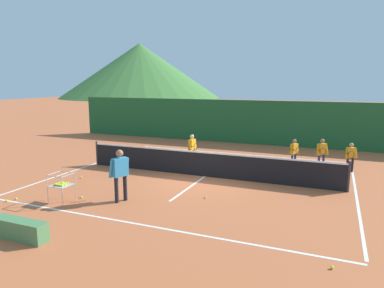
# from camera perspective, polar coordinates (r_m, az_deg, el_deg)

# --- Properties ---
(ground_plane) EXTENTS (120.00, 120.00, 0.00)m
(ground_plane) POSITION_cam_1_polar(r_m,az_deg,el_deg) (13.53, 2.12, -5.34)
(ground_plane) COLOR #BC6038
(line_baseline_near) EXTENTS (10.64, 0.08, 0.01)m
(line_baseline_near) POSITION_cam_1_polar(r_m,az_deg,el_deg) (9.28, -8.95, -12.83)
(line_baseline_near) COLOR white
(line_baseline_near) RESTS_ON ground
(line_baseline_far) EXTENTS (10.64, 0.08, 0.01)m
(line_baseline_far) POSITION_cam_1_polar(r_m,az_deg,el_deg) (17.89, 7.38, -1.58)
(line_baseline_far) COLOR white
(line_baseline_far) RESTS_ON ground
(line_sideline_west) EXTENTS (0.08, 9.67, 0.01)m
(line_sideline_west) POSITION_cam_1_polar(r_m,az_deg,el_deg) (16.12, -15.93, -3.19)
(line_sideline_west) COLOR white
(line_sideline_west) RESTS_ON ground
(line_sideline_east) EXTENTS (0.08, 9.67, 0.01)m
(line_sideline_east) POSITION_cam_1_polar(r_m,az_deg,el_deg) (12.77, 25.29, -7.26)
(line_sideline_east) COLOR white
(line_sideline_east) RESTS_ON ground
(line_service_center) EXTENTS (0.08, 6.21, 0.01)m
(line_service_center) POSITION_cam_1_polar(r_m,az_deg,el_deg) (13.53, 2.12, -5.32)
(line_service_center) COLOR white
(line_service_center) RESTS_ON ground
(tennis_net) EXTENTS (10.23, 0.08, 1.05)m
(tennis_net) POSITION_cam_1_polar(r_m,az_deg,el_deg) (13.41, 2.13, -3.28)
(tennis_net) COLOR #333338
(tennis_net) RESTS_ON ground
(instructor) EXTENTS (0.49, 0.82, 1.62)m
(instructor) POSITION_cam_1_polar(r_m,az_deg,el_deg) (10.74, -11.71, -4.29)
(instructor) COLOR black
(instructor) RESTS_ON ground
(student_0) EXTENTS (0.41, 0.67, 1.35)m
(student_0) POSITION_cam_1_polar(r_m,az_deg,el_deg) (15.27, 0.03, -0.43)
(student_0) COLOR navy
(student_0) RESTS_ON ground
(student_1) EXTENTS (0.41, 0.69, 1.23)m
(student_1) POSITION_cam_1_polar(r_m,az_deg,el_deg) (15.36, 16.43, -1.04)
(student_1) COLOR navy
(student_1) RESTS_ON ground
(student_2) EXTENTS (0.48, 0.68, 1.29)m
(student_2) POSITION_cam_1_polar(r_m,az_deg,el_deg) (15.41, 20.53, -1.11)
(student_2) COLOR navy
(student_2) RESTS_ON ground
(student_3) EXTENTS (0.48, 0.62, 1.21)m
(student_3) POSITION_cam_1_polar(r_m,az_deg,el_deg) (15.35, 24.59, -1.61)
(student_3) COLOR black
(student_3) RESTS_ON ground
(ball_cart) EXTENTS (0.58, 0.58, 0.90)m
(ball_cart) POSITION_cam_1_polar(r_m,az_deg,el_deg) (11.23, -20.65, -6.17)
(ball_cart) COLOR #B7B7BC
(ball_cart) RESTS_ON ground
(tennis_ball_0) EXTENTS (0.07, 0.07, 0.07)m
(tennis_ball_0) POSITION_cam_1_polar(r_m,az_deg,el_deg) (11.59, -17.66, -8.32)
(tennis_ball_0) COLOR yellow
(tennis_ball_0) RESTS_ON ground
(tennis_ball_1) EXTENTS (0.07, 0.07, 0.07)m
(tennis_ball_1) POSITION_cam_1_polar(r_m,az_deg,el_deg) (13.91, -17.73, -5.25)
(tennis_ball_1) COLOR yellow
(tennis_ball_1) RESTS_ON ground
(tennis_ball_2) EXTENTS (0.07, 0.07, 0.07)m
(tennis_ball_2) POSITION_cam_1_polar(r_m,az_deg,el_deg) (11.07, 2.22, -8.71)
(tennis_ball_2) COLOR yellow
(tennis_ball_2) RESTS_ON ground
(tennis_ball_3) EXTENTS (0.07, 0.07, 0.07)m
(tennis_ball_3) POSITION_cam_1_polar(r_m,az_deg,el_deg) (7.70, 22.00, -18.27)
(tennis_ball_3) COLOR yellow
(tennis_ball_3) RESTS_ON ground
(tennis_ball_4) EXTENTS (0.07, 0.07, 0.07)m
(tennis_ball_4) POSITION_cam_1_polar(r_m,az_deg,el_deg) (12.14, -28.12, -8.21)
(tennis_ball_4) COLOR yellow
(tennis_ball_4) RESTS_ON ground
(tennis_ball_5) EXTENTS (0.07, 0.07, 0.07)m
(tennis_ball_5) POSITION_cam_1_polar(r_m,az_deg,el_deg) (12.21, -26.88, -8.01)
(tennis_ball_5) COLOR yellow
(tennis_ball_5) RESTS_ON ground
(windscreen_fence) EXTENTS (23.41, 0.08, 2.57)m
(windscreen_fence) POSITION_cam_1_polar(r_m,az_deg,el_deg) (20.67, 9.74, 3.53)
(windscreen_fence) COLOR #1E5B2D
(windscreen_fence) RESTS_ON ground
(courtside_bench) EXTENTS (1.50, 0.36, 0.46)m
(courtside_bench) POSITION_cam_1_polar(r_m,az_deg,el_deg) (9.24, -26.49, -12.40)
(courtside_bench) COLOR #4C7F4C
(courtside_bench) RESTS_ON ground
(hill_0) EXTENTS (37.29, 37.29, 12.57)m
(hill_0) POSITION_cam_1_polar(r_m,az_deg,el_deg) (84.56, -8.53, 11.81)
(hill_0) COLOR #427A38
(hill_0) RESTS_ON ground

